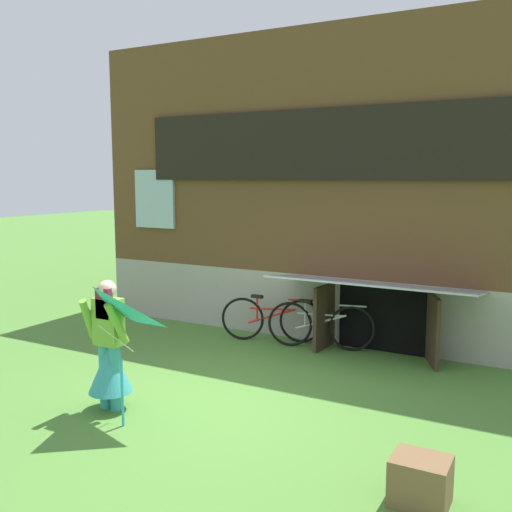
{
  "coord_description": "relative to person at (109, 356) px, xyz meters",
  "views": [
    {
      "loc": [
        3.78,
        -5.79,
        2.76
      ],
      "look_at": [
        0.13,
        0.87,
        1.71
      ],
      "focal_mm": 40.55,
      "sensor_mm": 36.0,
      "label": 1
    }
  ],
  "objects": [
    {
      "name": "ground_plane",
      "position": [
        0.91,
        0.84,
        -0.66
      ],
      "size": [
        60.0,
        60.0,
        0.0
      ],
      "primitive_type": "plane",
      "color": "#4C7F33"
    },
    {
      "name": "log_house",
      "position": [
        0.91,
        6.35,
        1.92
      ],
      "size": [
        8.54,
        6.14,
        5.16
      ],
      "color": "#9E998E",
      "rests_on": "ground_plane"
    },
    {
      "name": "person",
      "position": [
        0.0,
        0.0,
        0.0
      ],
      "size": [
        0.61,
        0.52,
        1.56
      ],
      "rotation": [
        0.0,
        0.0,
        0.07
      ],
      "color": "teal",
      "rests_on": "ground_plane"
    },
    {
      "name": "kite",
      "position": [
        0.27,
        -0.51,
        0.58
      ],
      "size": [
        0.94,
        0.95,
        1.5
      ],
      "color": "#2DB2CC",
      "rests_on": "ground_plane"
    },
    {
      "name": "bicycle_silver",
      "position": [
        1.25,
        3.48,
        -0.27
      ],
      "size": [
        1.7,
        0.44,
        0.79
      ],
      "rotation": [
        0.0,
        0.0,
        0.23
      ],
      "color": "black",
      "rests_on": "ground_plane"
    },
    {
      "name": "bicycle_red",
      "position": [
        0.37,
        3.47,
        -0.28
      ],
      "size": [
        1.65,
        0.59,
        0.78
      ],
      "rotation": [
        0.0,
        0.0,
        0.32
      ],
      "color": "black",
      "rests_on": "ground_plane"
    },
    {
      "name": "wooden_crate",
      "position": [
        3.71,
        -0.28,
        -0.45
      ],
      "size": [
        0.48,
        0.41,
        0.41
      ],
      "primitive_type": "cube",
      "color": "brown",
      "rests_on": "ground_plane"
    }
  ]
}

